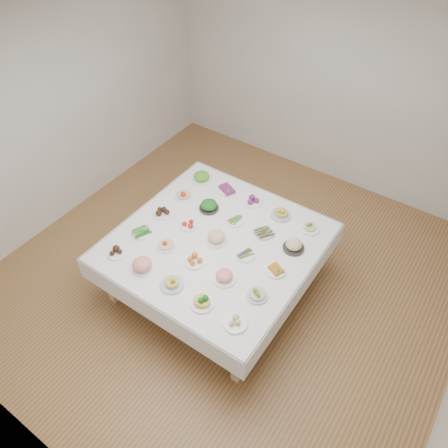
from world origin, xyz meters
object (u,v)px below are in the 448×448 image
Objects in this scene: dish_0 at (117,251)px; dish_12 at (216,238)px; dish_24 at (310,226)px; display_table at (216,245)px.

dish_0 is 1.03m from dish_12.
dish_12 is at bearing -135.15° from dish_24.
dish_0 is at bearing -134.93° from display_table.
display_table is 9.93× the size of dish_0.
dish_12 reaches higher than display_table.
dish_24 reaches higher than display_table.
display_table is 9.72× the size of dish_24.
dish_12 is 1.02m from dish_24.
display_table is at bearing 161.33° from dish_12.
dish_0 is 0.93× the size of dish_12.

